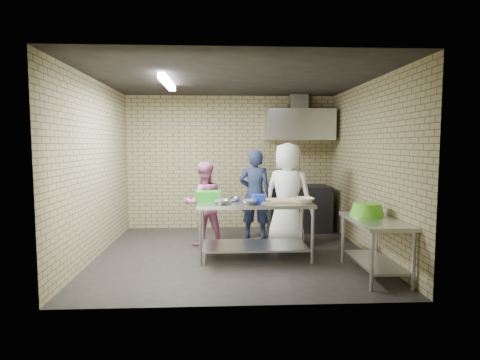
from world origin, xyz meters
name	(u,v)px	position (x,y,z in m)	size (l,w,h in m)	color
floor	(234,254)	(0.00, 0.00, 0.00)	(4.20, 4.20, 0.00)	black
ceiling	(234,79)	(0.00, 0.00, 2.70)	(4.20, 4.20, 0.00)	black
back_wall	(231,162)	(0.00, 2.00, 1.35)	(4.20, 0.06, 2.70)	#958B5D
front_wall	(241,180)	(0.00, -2.00, 1.35)	(4.20, 0.06, 2.70)	#958B5D
left_wall	(96,169)	(-2.10, 0.00, 1.35)	(0.06, 4.00, 2.70)	#958B5D
right_wall	(368,168)	(2.10, 0.00, 1.35)	(0.06, 4.00, 2.70)	#958B5D
prep_table	(254,230)	(0.30, -0.18, 0.43)	(1.70, 0.85, 0.85)	#A9ABAF
side_counter	(375,247)	(1.80, -1.10, 0.38)	(0.60, 1.20, 0.75)	silver
stove	(299,208)	(1.35, 1.65, 0.45)	(1.20, 0.70, 0.90)	black
range_hood	(299,125)	(1.35, 1.70, 2.10)	(1.30, 0.60, 0.60)	silver
hood_duct	(298,103)	(1.35, 1.85, 2.55)	(0.35, 0.30, 0.30)	#A5A8AD
wall_shelf	(312,134)	(1.65, 1.89, 1.92)	(0.80, 0.20, 0.04)	#3F2B19
fluorescent_fixture	(167,83)	(-1.00, 0.00, 2.64)	(0.10, 1.25, 0.08)	white
green_crate	(208,196)	(-0.40, -0.06, 0.93)	(0.38, 0.28, 0.15)	green
blue_tub	(259,199)	(0.35, -0.28, 0.91)	(0.19, 0.19, 0.12)	#1B32CD
cutting_board	(278,201)	(0.65, -0.20, 0.87)	(0.52, 0.40, 0.03)	tan
mixing_bowl_a	(221,202)	(-0.20, -0.38, 0.89)	(0.27, 0.27, 0.07)	silver
mixing_bowl_b	(235,199)	(0.00, -0.13, 0.88)	(0.20, 0.20, 0.06)	#A8AAAF
mixing_bowl_c	(249,202)	(0.20, -0.40, 0.88)	(0.25, 0.25, 0.06)	silver
ceramic_bowl	(303,200)	(1.00, -0.33, 0.89)	(0.33, 0.33, 0.08)	beige
green_basin	(367,209)	(1.78, -0.85, 0.83)	(0.46, 0.46, 0.17)	#59C626
bottle_red	(300,129)	(1.40, 1.89, 2.03)	(0.07, 0.07, 0.18)	#B22619
bottle_green	(320,130)	(1.80, 1.89, 2.02)	(0.06, 0.06, 0.15)	green
man_navy	(255,194)	(0.42, 1.06, 0.81)	(0.59, 0.39, 1.63)	#151736
woman_pink	(204,204)	(-0.50, 0.61, 0.71)	(0.69, 0.54, 1.42)	#C0658B
woman_white	(288,194)	(0.94, 0.59, 0.87)	(0.85, 0.56, 1.75)	white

